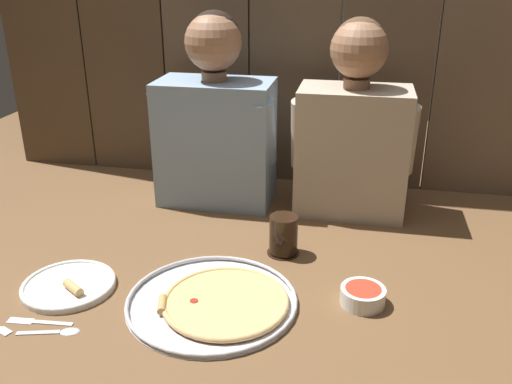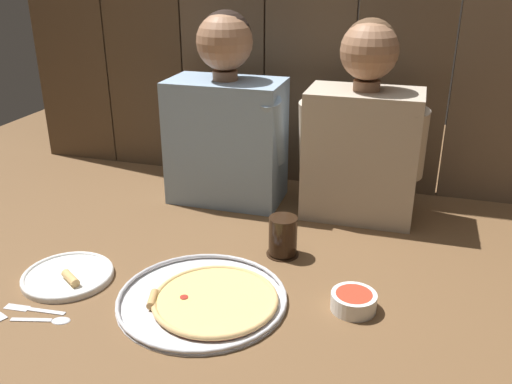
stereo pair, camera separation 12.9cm
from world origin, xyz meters
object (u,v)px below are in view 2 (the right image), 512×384
pizza_tray (207,299)px  diner_right (363,131)px  dipping_bowl (354,301)px  diner_left (226,119)px  dinner_plate (68,276)px  drinking_glass (283,237)px

pizza_tray → diner_right: size_ratio=0.68×
dipping_bowl → diner_left: bearing=133.1°
dinner_plate → dipping_bowl: 0.73m
pizza_tray → diner_left: diner_left is taller
pizza_tray → dinner_plate: dinner_plate is taller
dipping_bowl → pizza_tray: bearing=-168.1°
pizza_tray → dipping_bowl: size_ratio=3.82×
diner_left → pizza_tray: bearing=-75.2°
drinking_glass → dipping_bowl: drinking_glass is taller
pizza_tray → drinking_glass: (0.12, 0.28, 0.05)m
drinking_glass → dipping_bowl: (0.22, -0.21, -0.03)m
drinking_glass → diner_left: diner_left is taller
pizza_tray → dipping_bowl: 0.35m
dipping_bowl → diner_right: 0.60m
dinner_plate → drinking_glass: drinking_glass is taller
diner_right → diner_left: bearing=180.0°
drinking_glass → dinner_plate: bearing=-150.6°
pizza_tray → diner_left: 0.69m
dinner_plate → dipping_bowl: (0.73, 0.08, 0.01)m
dinner_plate → dipping_bowl: dipping_bowl is taller
pizza_tray → dipping_bowl: dipping_bowl is taller
dipping_bowl → drinking_glass: bearing=137.2°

